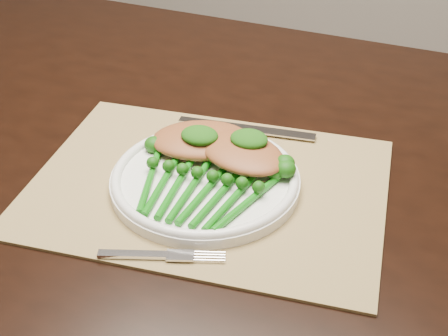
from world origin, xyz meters
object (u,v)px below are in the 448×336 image
(dining_table, at_px, (200,298))
(chicken_fillet_left, at_px, (202,140))
(broccolini_bundle, at_px, (198,189))
(placemat, at_px, (208,186))
(dinner_plate, at_px, (205,179))

(dining_table, relative_size, chicken_fillet_left, 11.26)
(broccolini_bundle, bearing_deg, chicken_fillet_left, 109.80)
(placemat, relative_size, dinner_plate, 1.86)
(placemat, height_order, dinner_plate, dinner_plate)
(dining_table, distance_m, placemat, 0.40)
(dinner_plate, xyz_separation_m, broccolini_bundle, (0.00, -0.04, 0.01))
(chicken_fillet_left, relative_size, broccolini_bundle, 0.79)
(dinner_plate, height_order, broccolini_bundle, broccolini_bundle)
(dining_table, bearing_deg, chicken_fillet_left, -57.43)
(dinner_plate, relative_size, chicken_fillet_left, 1.78)
(broccolini_bundle, bearing_deg, placemat, 93.25)
(dining_table, bearing_deg, dinner_plate, -60.12)
(dining_table, height_order, dinner_plate, dinner_plate)
(dining_table, distance_m, dinner_plate, 0.42)
(dinner_plate, bearing_deg, chicken_fillet_left, 114.75)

